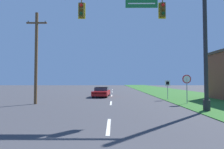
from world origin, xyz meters
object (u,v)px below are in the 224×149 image
route_sign_post (168,85)px  utility_pole_near (36,56)px  stop_sign (187,82)px  car_ahead (102,92)px  signal_mast (171,33)px

route_sign_post → utility_pole_near: 13.32m
route_sign_post → utility_pole_near: (-12.56, -3.55, 2.63)m
stop_sign → route_sign_post: (-0.66, 3.30, -0.34)m
car_ahead → route_sign_post: bearing=-26.2°
route_sign_post → utility_pole_near: bearing=-164.2°
signal_mast → route_sign_post: bearing=74.7°
stop_sign → signal_mast: bearing=-124.7°
stop_sign → car_ahead: bearing=139.1°
signal_mast → route_sign_post: signal_mast is taller
stop_sign → route_sign_post: size_ratio=1.23×
route_sign_post → utility_pole_near: utility_pole_near is taller
stop_sign → utility_pole_near: utility_pole_near is taller
signal_mast → utility_pole_near: size_ratio=1.22×
route_sign_post → signal_mast: bearing=-105.3°
signal_mast → car_ahead: bearing=116.8°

